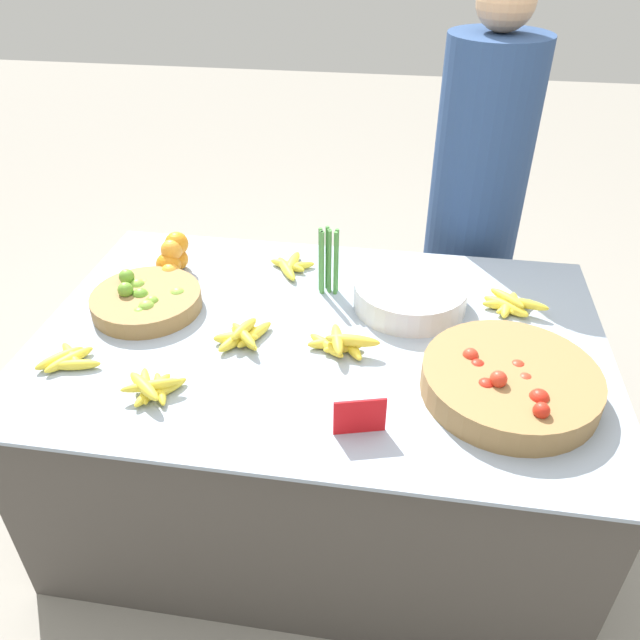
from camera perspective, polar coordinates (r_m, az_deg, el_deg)
ground_plane at (r=2.28m, az=0.00°, el=-15.37°), size 12.00×12.00×0.00m
market_table at (r=2.03m, az=0.00°, el=-9.14°), size 1.64×1.08×0.69m
lime_bowl at (r=1.97m, az=-15.59°, el=1.76°), size 0.33×0.33×0.10m
tomato_basket at (r=1.65m, az=16.97°, el=-5.42°), size 0.45×0.45×0.11m
orange_pile at (r=2.13m, az=-13.30°, el=5.58°), size 0.10×0.17×0.13m
metal_bowl at (r=1.93m, az=8.22°, el=2.32°), size 0.35×0.35×0.08m
price_sign at (r=1.48m, az=3.66°, el=-8.80°), size 0.12×0.04×0.10m
veg_bundle at (r=1.95m, az=0.72°, el=5.37°), size 0.06×0.05×0.22m
banana_bunch_middle_right at (r=1.73m, az=1.88°, el=-2.15°), size 0.21×0.14×0.06m
banana_bunch_back_center at (r=1.99m, az=17.01°, el=1.37°), size 0.20×0.14×0.05m
banana_bunch_front_right at (r=1.82m, az=-22.03°, el=-3.36°), size 0.18×0.15×0.03m
banana_bunch_middle_left at (r=1.65m, az=-15.08°, el=-5.97°), size 0.15×0.16×0.06m
banana_bunch_front_center at (r=1.78m, az=-7.07°, el=-1.45°), size 0.16×0.17×0.06m
banana_bunch_front_left at (r=2.11m, az=-2.72°, el=4.98°), size 0.16×0.19×0.03m
vendor_person at (r=2.48m, az=13.82°, el=9.07°), size 0.35×0.35×1.56m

